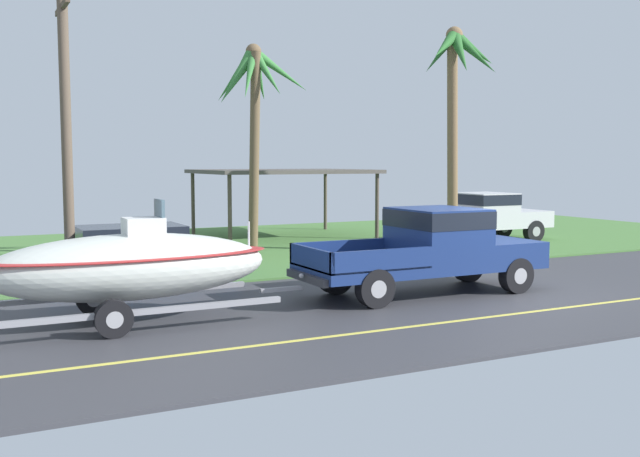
{
  "coord_description": "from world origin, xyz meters",
  "views": [
    {
      "loc": [
        -10.92,
        -12.39,
        2.94
      ],
      "look_at": [
        -4.21,
        0.92,
        1.56
      ],
      "focal_mm": 40.52,
      "sensor_mm": 36.0,
      "label": 1
    }
  ],
  "objects_px": {
    "carport_awning": "(283,173)",
    "palm_tree_near_left": "(253,96)",
    "parked_pickup_background": "(484,214)",
    "palm_tree_near_right": "(456,78)",
    "utility_pole": "(66,130)",
    "pickup_truck_towing": "(436,246)",
    "parked_sedan_near": "(138,254)",
    "boat_on_trailer": "(129,266)"
  },
  "relations": [
    {
      "from": "carport_awning",
      "to": "parked_pickup_background",
      "type": "bearing_deg",
      "value": -36.09
    },
    {
      "from": "parked_sedan_near",
      "to": "carport_awning",
      "type": "bearing_deg",
      "value": 45.9
    },
    {
      "from": "parked_pickup_background",
      "to": "palm_tree_near_right",
      "type": "height_order",
      "value": "palm_tree_near_right"
    },
    {
      "from": "pickup_truck_towing",
      "to": "palm_tree_near_right",
      "type": "distance_m",
      "value": 8.3
    },
    {
      "from": "palm_tree_near_right",
      "to": "utility_pole",
      "type": "relative_size",
      "value": 1.02
    },
    {
      "from": "parked_sedan_near",
      "to": "utility_pole",
      "type": "bearing_deg",
      "value": -170.62
    },
    {
      "from": "carport_awning",
      "to": "boat_on_trailer",
      "type": "bearing_deg",
      "value": -124.85
    },
    {
      "from": "boat_on_trailer",
      "to": "parked_pickup_background",
      "type": "relative_size",
      "value": 1.05
    },
    {
      "from": "palm_tree_near_left",
      "to": "utility_pole",
      "type": "bearing_deg",
      "value": -153.41
    },
    {
      "from": "palm_tree_near_right",
      "to": "utility_pole",
      "type": "height_order",
      "value": "palm_tree_near_right"
    },
    {
      "from": "pickup_truck_towing",
      "to": "parked_sedan_near",
      "type": "bearing_deg",
      "value": 140.62
    },
    {
      "from": "palm_tree_near_left",
      "to": "palm_tree_near_right",
      "type": "distance_m",
      "value": 6.37
    },
    {
      "from": "parked_pickup_background",
      "to": "utility_pole",
      "type": "height_order",
      "value": "utility_pole"
    },
    {
      "from": "carport_awning",
      "to": "palm_tree_near_right",
      "type": "bearing_deg",
      "value": -66.48
    },
    {
      "from": "boat_on_trailer",
      "to": "carport_awning",
      "type": "relative_size",
      "value": 1.0
    },
    {
      "from": "palm_tree_near_left",
      "to": "pickup_truck_towing",
      "type": "bearing_deg",
      "value": -78.17
    },
    {
      "from": "carport_awning",
      "to": "palm_tree_near_left",
      "type": "bearing_deg",
      "value": -122.64
    },
    {
      "from": "utility_pole",
      "to": "parked_sedan_near",
      "type": "bearing_deg",
      "value": 9.38
    },
    {
      "from": "palm_tree_near_left",
      "to": "utility_pole",
      "type": "relative_size",
      "value": 0.92
    },
    {
      "from": "palm_tree_near_left",
      "to": "carport_awning",
      "type": "bearing_deg",
      "value": 57.36
    },
    {
      "from": "parked_pickup_background",
      "to": "carport_awning",
      "type": "xyz_separation_m",
      "value": [
        -6.08,
        4.43,
        1.5
      ]
    },
    {
      "from": "carport_awning",
      "to": "pickup_truck_towing",
      "type": "bearing_deg",
      "value": -97.51
    },
    {
      "from": "boat_on_trailer",
      "to": "palm_tree_near_right",
      "type": "distance_m",
      "value": 13.31
    },
    {
      "from": "pickup_truck_towing",
      "to": "carport_awning",
      "type": "height_order",
      "value": "carport_awning"
    },
    {
      "from": "parked_pickup_background",
      "to": "palm_tree_near_left",
      "type": "bearing_deg",
      "value": -177.41
    },
    {
      "from": "pickup_truck_towing",
      "to": "parked_pickup_background",
      "type": "height_order",
      "value": "pickup_truck_towing"
    },
    {
      "from": "pickup_truck_towing",
      "to": "palm_tree_near_left",
      "type": "distance_m",
      "value": 8.32
    },
    {
      "from": "pickup_truck_towing",
      "to": "palm_tree_near_left",
      "type": "height_order",
      "value": "palm_tree_near_left"
    },
    {
      "from": "parked_sedan_near",
      "to": "palm_tree_near_right",
      "type": "height_order",
      "value": "palm_tree_near_right"
    },
    {
      "from": "pickup_truck_towing",
      "to": "carport_awning",
      "type": "xyz_separation_m",
      "value": [
        1.59,
        12.07,
        1.46
      ]
    },
    {
      "from": "pickup_truck_towing",
      "to": "palm_tree_near_left",
      "type": "relative_size",
      "value": 0.91
    },
    {
      "from": "carport_awning",
      "to": "parked_sedan_near",
      "type": "bearing_deg",
      "value": -134.1
    },
    {
      "from": "pickup_truck_towing",
      "to": "palm_tree_near_right",
      "type": "relative_size",
      "value": 0.82
    },
    {
      "from": "pickup_truck_towing",
      "to": "palm_tree_near_right",
      "type": "height_order",
      "value": "palm_tree_near_right"
    },
    {
      "from": "parked_sedan_near",
      "to": "palm_tree_near_left",
      "type": "distance_m",
      "value": 6.45
    },
    {
      "from": "parked_pickup_background",
      "to": "parked_sedan_near",
      "type": "xyz_separation_m",
      "value": [
        -13.29,
        -3.02,
        -0.34
      ]
    },
    {
      "from": "parked_sedan_near",
      "to": "parked_pickup_background",
      "type": "bearing_deg",
      "value": 12.8
    },
    {
      "from": "utility_pole",
      "to": "parked_pickup_background",
      "type": "bearing_deg",
      "value": 12.43
    },
    {
      "from": "pickup_truck_towing",
      "to": "parked_sedan_near",
      "type": "xyz_separation_m",
      "value": [
        -5.63,
        4.62,
        -0.38
      ]
    },
    {
      "from": "parked_sedan_near",
      "to": "boat_on_trailer",
      "type": "bearing_deg",
      "value": -104.39
    },
    {
      "from": "boat_on_trailer",
      "to": "parked_pickup_background",
      "type": "distance_m",
      "value": 16.37
    },
    {
      "from": "pickup_truck_towing",
      "to": "carport_awning",
      "type": "bearing_deg",
      "value": 82.49
    }
  ]
}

